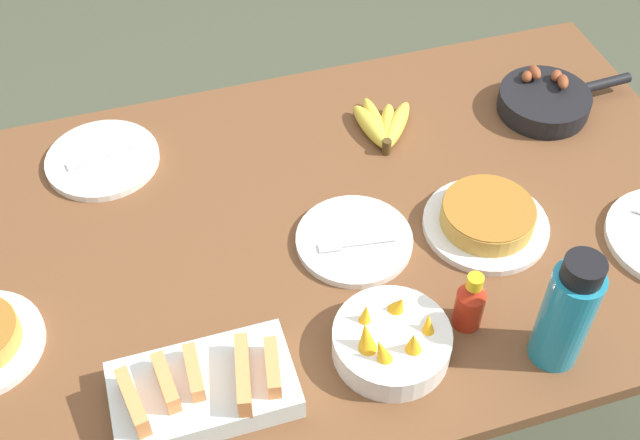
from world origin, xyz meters
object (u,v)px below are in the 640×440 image
Objects in this scene: melon_tray at (204,388)px; empty_plate_near_front at (354,240)px; frittata_plate_center at (487,219)px; water_bottle at (567,313)px; hot_sauce_bottle at (470,303)px; empty_plate_far_left at (103,159)px; fruit_bowl_mango at (391,341)px; banana_bunch at (383,126)px; skillet at (546,101)px.

empty_plate_near_front is (0.35, 0.25, -0.02)m from melon_tray.
water_bottle is (-0.01, -0.30, 0.09)m from frittata_plate_center.
frittata_plate_center is 1.93× the size of hot_sauce_bottle.
fruit_bowl_mango is at bearing -56.11° from empty_plate_far_left.
frittata_plate_center is at bearing 56.73° from hot_sauce_bottle.
water_bottle is at bearing -92.39° from frittata_plate_center.
empty_plate_far_left is 1.86× the size of hot_sauce_bottle.
melon_tray is 0.33m from fruit_bowl_mango.
water_bottle reaches higher than fruit_bowl_mango.
empty_plate_near_front is 1.77× the size of hot_sauce_bottle.
melon_tray reaches higher than empty_plate_far_left.
fruit_bowl_mango is at bearing 162.64° from water_bottle.
banana_bunch is 0.62× the size of melon_tray.
melon_tray is 2.33× the size of hot_sauce_bottle.
skillet is at bearing 49.90° from hot_sauce_bottle.
skillet is 0.67m from water_bottle.
banana_bunch is 1.44× the size of hot_sauce_bottle.
empty_plate_far_left is 1.17× the size of fruit_bowl_mango.
frittata_plate_center is 0.36m from fruit_bowl_mango.
empty_plate_near_front is at bearing -158.17° from skillet.
fruit_bowl_mango reaches higher than melon_tray.
fruit_bowl_mango is at bearing -94.40° from empty_plate_near_front.
hot_sauce_bottle reaches higher than melon_tray.
empty_plate_near_front is (-0.55, -0.25, -0.02)m from skillet.
hot_sauce_bottle is at bearing 138.48° from water_bottle.
melon_tray is at bearing -133.46° from banana_bunch.
frittata_plate_center is at bearing 19.19° from melon_tray.
banana_bunch is at bearing 86.55° from hot_sauce_bottle.
melon_tray reaches higher than skillet.
empty_plate_far_left is (-0.61, 0.09, -0.01)m from banana_bunch.
fruit_bowl_mango is (-0.19, -0.55, 0.01)m from banana_bunch.
hot_sauce_bottle reaches higher than skillet.
frittata_plate_center is at bearing -137.11° from skillet.
skillet reaches higher than empty_plate_near_front.
empty_plate_far_left is at bearing 98.69° from melon_tray.
water_bottle is (0.27, -0.08, 0.09)m from fruit_bowl_mango.
melon_tray is 0.43m from empty_plate_near_front.
empty_plate_far_left is 0.85m from hot_sauce_bottle.
fruit_bowl_mango is 1.59× the size of hot_sauce_bottle.
empty_plate_near_front is at bearing 119.46° from hot_sauce_bottle.
banana_bunch is 0.75m from melon_tray.
fruit_bowl_mango reaches higher than banana_bunch.
hot_sauce_bottle reaches higher than frittata_plate_center.
empty_plate_near_front is 0.44m from water_bottle.
skillet is at bearing -5.71° from banana_bunch.
empty_plate_far_left is (-0.99, 0.12, -0.02)m from skillet.
hot_sauce_bottle reaches higher than empty_plate_near_front.
skillet is 2.52× the size of hot_sauce_bottle.
frittata_plate_center is 1.09× the size of empty_plate_near_front.
water_bottle is at bearing -82.27° from banana_bunch.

